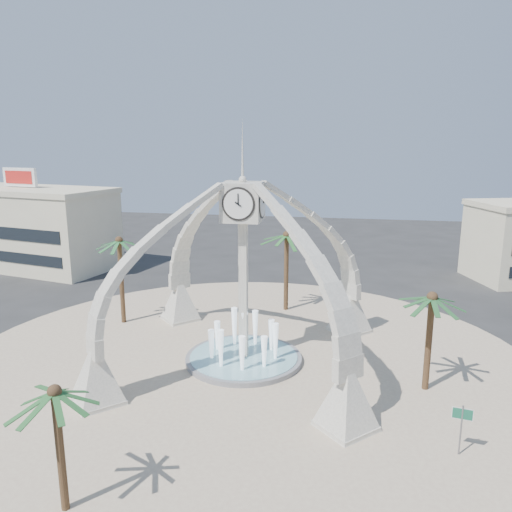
% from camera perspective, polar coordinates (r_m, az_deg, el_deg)
% --- Properties ---
extents(ground, '(140.00, 140.00, 0.00)m').
position_cam_1_polar(ground, '(35.18, -1.41, -11.96)').
color(ground, '#282828').
rests_on(ground, ground).
extents(plaza, '(40.00, 40.00, 0.06)m').
position_cam_1_polar(plaza, '(35.17, -1.41, -11.92)').
color(plaza, '#C8B695').
rests_on(plaza, ground).
extents(clock_tower, '(17.94, 17.94, 16.30)m').
position_cam_1_polar(clock_tower, '(33.00, -1.47, -1.67)').
color(clock_tower, silver).
rests_on(clock_tower, ground).
extents(fountain, '(8.00, 8.00, 3.62)m').
position_cam_1_polar(fountain, '(35.06, -1.41, -11.53)').
color(fountain, gray).
rests_on(fountain, ground).
extents(building_nw, '(23.75, 13.73, 11.90)m').
position_cam_1_polar(building_nw, '(66.68, -24.88, 3.04)').
color(building_nw, beige).
rests_on(building_nw, ground).
extents(palm_east, '(4.37, 4.37, 6.68)m').
position_cam_1_polar(palm_east, '(31.11, 19.49, -4.61)').
color(palm_east, brown).
rests_on(palm_east, ground).
extents(palm_west, '(4.42, 4.42, 7.80)m').
position_cam_1_polar(palm_west, '(41.89, -15.38, 1.57)').
color(palm_west, brown).
rests_on(palm_west, ground).
extents(palm_north, '(5.20, 5.20, 7.71)m').
position_cam_1_polar(palm_north, '(43.70, 3.53, 2.28)').
color(palm_north, brown).
rests_on(palm_north, ground).
extents(palm_south, '(4.64, 4.64, 5.97)m').
position_cam_1_polar(palm_south, '(21.53, -22.02, -14.37)').
color(palm_south, brown).
rests_on(palm_south, ground).
extents(street_sign, '(0.96, 0.20, 2.63)m').
position_cam_1_polar(street_sign, '(26.75, 22.47, -16.94)').
color(street_sign, slate).
rests_on(street_sign, ground).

